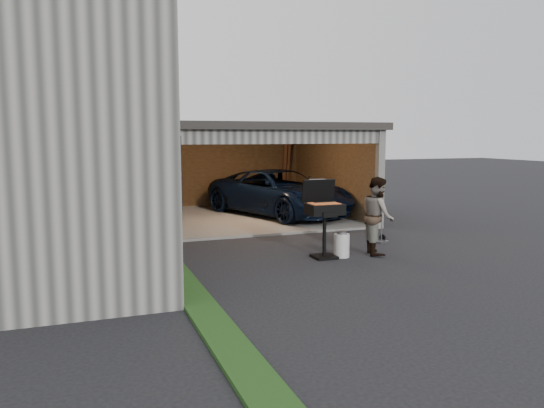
{
  "coord_description": "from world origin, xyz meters",
  "views": [
    {
      "loc": [
        -3.89,
        -9.01,
        2.56
      ],
      "look_at": [
        -0.14,
        1.15,
        1.15
      ],
      "focal_mm": 35.0,
      "sensor_mm": 36.0,
      "label": 1
    }
  ],
  "objects_px": {
    "woman": "(169,219)",
    "man": "(378,216)",
    "propane_tank": "(342,245)",
    "bbq_grill": "(324,212)",
    "plywood_panel": "(161,240)",
    "hand_truck": "(380,234)",
    "minivan": "(280,194)"
  },
  "relations": [
    {
      "from": "woman",
      "to": "man",
      "type": "xyz_separation_m",
      "value": [
        4.25,
        -1.42,
        0.05
      ]
    },
    {
      "from": "man",
      "to": "propane_tank",
      "type": "height_order",
      "value": "man"
    },
    {
      "from": "woman",
      "to": "bbq_grill",
      "type": "relative_size",
      "value": 0.97
    },
    {
      "from": "bbq_grill",
      "to": "plywood_panel",
      "type": "distance_m",
      "value": 3.36
    },
    {
      "from": "man",
      "to": "bbq_grill",
      "type": "distance_m",
      "value": 1.26
    },
    {
      "from": "hand_truck",
      "to": "propane_tank",
      "type": "bearing_deg",
      "value": -168.32
    },
    {
      "from": "minivan",
      "to": "woman",
      "type": "height_order",
      "value": "woman"
    },
    {
      "from": "woman",
      "to": "propane_tank",
      "type": "bearing_deg",
      "value": 59.0
    },
    {
      "from": "minivan",
      "to": "plywood_panel",
      "type": "height_order",
      "value": "minivan"
    },
    {
      "from": "propane_tank",
      "to": "bbq_grill",
      "type": "bearing_deg",
      "value": 168.63
    },
    {
      "from": "bbq_grill",
      "to": "propane_tank",
      "type": "distance_m",
      "value": 0.83
    },
    {
      "from": "bbq_grill",
      "to": "hand_truck",
      "type": "relative_size",
      "value": 1.65
    },
    {
      "from": "bbq_grill",
      "to": "plywood_panel",
      "type": "height_order",
      "value": "bbq_grill"
    },
    {
      "from": "woman",
      "to": "hand_truck",
      "type": "height_order",
      "value": "woman"
    },
    {
      "from": "propane_tank",
      "to": "hand_truck",
      "type": "bearing_deg",
      "value": 34.27
    },
    {
      "from": "woman",
      "to": "propane_tank",
      "type": "distance_m",
      "value": 3.72
    },
    {
      "from": "bbq_grill",
      "to": "plywood_panel",
      "type": "relative_size",
      "value": 1.55
    },
    {
      "from": "man",
      "to": "bbq_grill",
      "type": "relative_size",
      "value": 1.03
    },
    {
      "from": "minivan",
      "to": "bbq_grill",
      "type": "relative_size",
      "value": 3.15
    },
    {
      "from": "hand_truck",
      "to": "plywood_panel",
      "type": "bearing_deg",
      "value": 163.58
    },
    {
      "from": "bbq_grill",
      "to": "propane_tank",
      "type": "height_order",
      "value": "bbq_grill"
    },
    {
      "from": "minivan",
      "to": "hand_truck",
      "type": "height_order",
      "value": "minivan"
    },
    {
      "from": "woman",
      "to": "man",
      "type": "bearing_deg",
      "value": 63.3
    },
    {
      "from": "plywood_panel",
      "to": "hand_truck",
      "type": "height_order",
      "value": "plywood_panel"
    },
    {
      "from": "plywood_panel",
      "to": "bbq_grill",
      "type": "bearing_deg",
      "value": -7.56
    },
    {
      "from": "bbq_grill",
      "to": "man",
      "type": "bearing_deg",
      "value": -3.48
    },
    {
      "from": "minivan",
      "to": "propane_tank",
      "type": "height_order",
      "value": "minivan"
    },
    {
      "from": "propane_tank",
      "to": "plywood_panel",
      "type": "height_order",
      "value": "plywood_panel"
    },
    {
      "from": "plywood_panel",
      "to": "man",
      "type": "bearing_deg",
      "value": -6.44
    },
    {
      "from": "minivan",
      "to": "propane_tank",
      "type": "xyz_separation_m",
      "value": [
        -0.78,
        -5.64,
        -0.47
      ]
    },
    {
      "from": "minivan",
      "to": "plywood_panel",
      "type": "bearing_deg",
      "value": -151.06
    },
    {
      "from": "man",
      "to": "hand_truck",
      "type": "distance_m",
      "value": 1.46
    }
  ]
}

